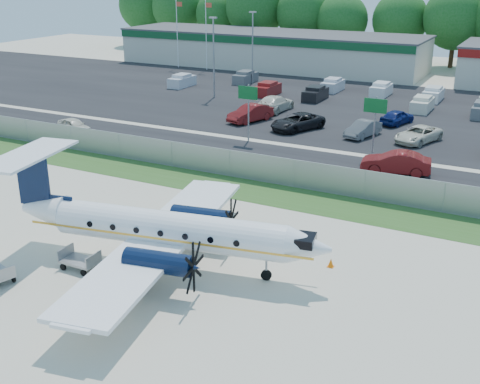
% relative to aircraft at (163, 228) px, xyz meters
% --- Properties ---
extents(ground, '(170.00, 170.00, 0.00)m').
position_rel_aircraft_xyz_m(ground, '(1.31, -0.22, -2.05)').
color(ground, beige).
rests_on(ground, ground).
extents(grass_verge, '(170.00, 4.00, 0.02)m').
position_rel_aircraft_xyz_m(grass_verge, '(1.31, 11.78, -2.04)').
color(grass_verge, '#2D561E').
rests_on(grass_verge, ground).
extents(access_road, '(170.00, 8.00, 0.02)m').
position_rel_aircraft_xyz_m(access_road, '(1.31, 18.78, -2.04)').
color(access_road, black).
rests_on(access_road, ground).
extents(parking_lot, '(170.00, 32.00, 0.02)m').
position_rel_aircraft_xyz_m(parking_lot, '(1.31, 39.78, -2.04)').
color(parking_lot, black).
rests_on(parking_lot, ground).
extents(perimeter_fence, '(120.00, 0.06, 1.99)m').
position_rel_aircraft_xyz_m(perimeter_fence, '(1.31, 13.78, -1.05)').
color(perimeter_fence, gray).
rests_on(perimeter_fence, ground).
extents(building_west, '(46.40, 12.40, 5.24)m').
position_rel_aircraft_xyz_m(building_west, '(-22.69, 61.77, 0.58)').
color(building_west, beige).
rests_on(building_west, ground).
extents(sign_left, '(1.80, 0.26, 5.00)m').
position_rel_aircraft_xyz_m(sign_left, '(-6.69, 22.69, 1.56)').
color(sign_left, gray).
rests_on(sign_left, ground).
extents(sign_mid, '(1.80, 0.26, 5.00)m').
position_rel_aircraft_xyz_m(sign_mid, '(4.31, 22.69, 1.56)').
color(sign_mid, gray).
rests_on(sign_mid, ground).
extents(flagpole_west, '(1.06, 0.12, 10.00)m').
position_rel_aircraft_xyz_m(flagpole_west, '(-34.61, 54.78, 3.59)').
color(flagpole_west, white).
rests_on(flagpole_west, ground).
extents(flagpole_east, '(1.06, 0.12, 10.00)m').
position_rel_aircraft_xyz_m(flagpole_east, '(-29.61, 54.78, 3.59)').
color(flagpole_east, white).
rests_on(flagpole_east, ground).
extents(light_pole_nw, '(0.90, 0.35, 9.09)m').
position_rel_aircraft_xyz_m(light_pole_nw, '(-18.69, 37.78, 3.18)').
color(light_pole_nw, gray).
rests_on(light_pole_nw, ground).
extents(light_pole_sw, '(0.90, 0.35, 9.09)m').
position_rel_aircraft_xyz_m(light_pole_sw, '(-18.69, 47.78, 3.18)').
color(light_pole_sw, gray).
rests_on(light_pole_sw, ground).
extents(tree_line, '(112.00, 6.00, 14.00)m').
position_rel_aircraft_xyz_m(tree_line, '(1.31, 73.78, -2.05)').
color(tree_line, '#175118').
rests_on(tree_line, ground).
extents(aircraft, '(17.40, 17.07, 5.31)m').
position_rel_aircraft_xyz_m(aircraft, '(0.00, 0.00, 0.00)').
color(aircraft, white).
rests_on(aircraft, ground).
extents(baggage_cart_near, '(1.92, 1.18, 1.01)m').
position_rel_aircraft_xyz_m(baggage_cart_near, '(-3.57, -2.30, -1.58)').
color(baggage_cart_near, gray).
rests_on(baggage_cart_near, ground).
extents(cone_nose, '(0.33, 0.33, 0.46)m').
position_rel_aircraft_xyz_m(cone_nose, '(7.58, 3.73, -1.83)').
color(cone_nose, orange).
rests_on(cone_nose, ground).
extents(cone_starboard_wing, '(0.40, 0.40, 0.57)m').
position_rel_aircraft_xyz_m(cone_starboard_wing, '(0.09, 6.50, -1.78)').
color(cone_starboard_wing, orange).
rests_on(cone_starboard_wing, ground).
extents(road_car_west, '(4.17, 2.57, 1.32)m').
position_rel_aircraft_xyz_m(road_car_west, '(-22.21, 18.03, -2.05)').
color(road_car_west, beige).
rests_on(road_car_west, ground).
extents(road_car_mid, '(5.26, 2.67, 1.65)m').
position_rel_aircraft_xyz_m(road_car_mid, '(6.84, 20.02, -2.05)').
color(road_car_mid, maroon).
rests_on(road_car_mid, ground).
extents(parked_car_a, '(3.24, 5.30, 1.65)m').
position_rel_aircraft_xyz_m(parked_car_a, '(-9.75, 29.30, -2.05)').
color(parked_car_a, maroon).
rests_on(parked_car_a, ground).
extents(parked_car_b, '(4.54, 6.04, 1.52)m').
position_rel_aircraft_xyz_m(parked_car_b, '(-4.41, 28.46, -2.05)').
color(parked_car_b, black).
rests_on(parked_car_b, ground).
extents(parked_car_c, '(2.51, 4.57, 1.43)m').
position_rel_aircraft_xyz_m(parked_car_c, '(1.73, 28.90, -2.05)').
color(parked_car_c, '#595B5E').
rests_on(parked_car_c, ground).
extents(parked_car_d, '(3.85, 5.50, 1.39)m').
position_rel_aircraft_xyz_m(parked_car_d, '(6.52, 29.32, -2.05)').
color(parked_car_d, beige).
rests_on(parked_car_d, ground).
extents(parked_car_f, '(2.57, 5.88, 1.68)m').
position_rel_aircraft_xyz_m(parked_car_f, '(-9.45, 34.51, -2.05)').
color(parked_car_f, beige).
rests_on(parked_car_f, ground).
extents(parked_car_g, '(2.84, 4.56, 1.45)m').
position_rel_aircraft_xyz_m(parked_car_g, '(3.33, 34.88, -2.05)').
color(parked_car_g, navy).
rests_on(parked_car_g, ground).
extents(far_parking_rows, '(56.00, 10.00, 1.60)m').
position_rel_aircraft_xyz_m(far_parking_rows, '(1.31, 44.78, -2.05)').
color(far_parking_rows, gray).
rests_on(far_parking_rows, ground).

